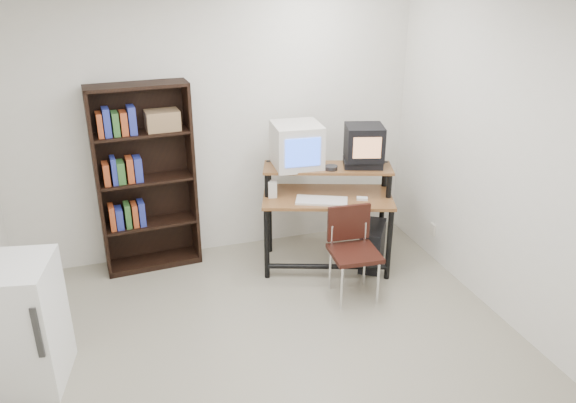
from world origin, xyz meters
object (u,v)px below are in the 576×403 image
object	(u,v)px
pc_tower	(372,246)
mini_fridge	(18,325)
crt_monitor	(297,145)
computer_desk	(327,199)
bookshelf	(145,176)
school_chair	(352,243)
crt_tv	(364,142)

from	to	relation	value
pc_tower	mini_fridge	world-z (taller)	mini_fridge
crt_monitor	mini_fridge	distance (m)	2.77
computer_desk	pc_tower	distance (m)	0.66
bookshelf	mini_fridge	xyz separation A→B (m)	(-1.01, -1.47, -0.45)
computer_desk	mini_fridge	distance (m)	2.81
pc_tower	mini_fridge	size ratio (longest dim) A/B	0.48
mini_fridge	bookshelf	bearing A→B (deg)	65.60
computer_desk	school_chair	distance (m)	0.61
pc_tower	crt_monitor	bearing A→B (deg)	-177.48
pc_tower	mini_fridge	bearing A→B (deg)	-132.34
crt_tv	bookshelf	bearing A→B (deg)	-178.74
crt_tv	mini_fridge	size ratio (longest dim) A/B	0.45
computer_desk	bookshelf	bearing A→B (deg)	-179.33
crt_monitor	school_chair	world-z (taller)	crt_monitor
computer_desk	pc_tower	size ratio (longest dim) A/B	2.98
crt_monitor	computer_desk	bearing A→B (deg)	-39.80
pc_tower	computer_desk	bearing A→B (deg)	-168.34
crt_tv	school_chair	bearing A→B (deg)	-104.67
crt_tv	school_chair	size ratio (longest dim) A/B	0.51
mini_fridge	crt_tv	bearing A→B (deg)	27.94
school_chair	mini_fridge	xyz separation A→B (m)	(-2.66, -0.38, -0.03)
computer_desk	school_chair	size ratio (longest dim) A/B	1.65
crt_tv	crt_monitor	bearing A→B (deg)	176.62
computer_desk	pc_tower	bearing A→B (deg)	-3.22
crt_monitor	school_chair	size ratio (longest dim) A/B	0.58
crt_monitor	crt_tv	xyz separation A→B (m)	(0.60, -0.20, 0.03)
school_chair	bookshelf	size ratio (longest dim) A/B	0.45
crt_monitor	pc_tower	bearing A→B (deg)	-27.01
pc_tower	bookshelf	xyz separation A→B (m)	(-2.05, 0.69, 0.71)
crt_monitor	mini_fridge	world-z (taller)	crt_monitor
school_chair	mini_fridge	bearing A→B (deg)	-167.87
crt_tv	bookshelf	world-z (taller)	bookshelf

